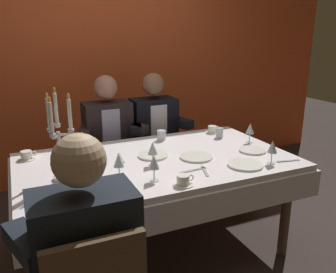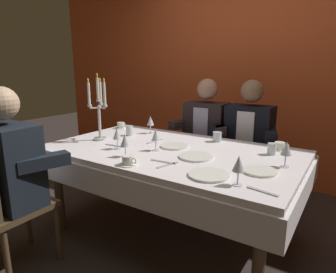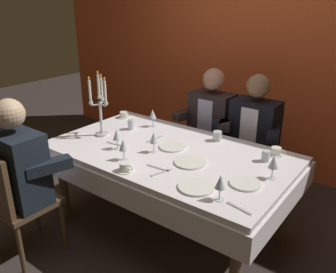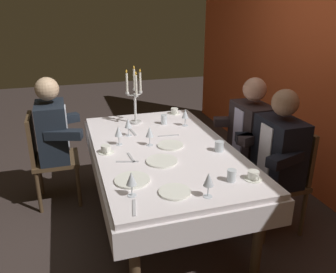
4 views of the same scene
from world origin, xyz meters
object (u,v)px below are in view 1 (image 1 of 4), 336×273
(dinner_plate_1, at_px, (245,165))
(seated_diner_1, at_px, (108,131))
(wine_glass_5, at_px, (82,138))
(dinner_plate_2, at_px, (196,157))
(seated_diner_0, at_px, (86,252))
(dining_table, at_px, (157,174))
(wine_glass_4, at_px, (250,129))
(seated_diner_2, at_px, (153,125))
(wine_glass_0, at_px, (154,162))
(wine_glass_1, at_px, (272,147))
(candelabra, at_px, (59,140))
(dinner_plate_3, at_px, (153,155))
(water_tumbler_2, at_px, (72,156))
(wine_glass_3, at_px, (119,161))
(coffee_cup_2, at_px, (27,156))
(water_tumbler_1, at_px, (161,135))
(water_tumbler_0, at_px, (220,133))
(coffee_cup_1, at_px, (212,130))
(wine_glass_2, at_px, (153,149))
(dinner_plate_0, at_px, (252,150))
(coffee_cup_0, at_px, (183,181))

(dinner_plate_1, height_order, seated_diner_1, seated_diner_1)
(wine_glass_5, bearing_deg, dinner_plate_2, -31.57)
(dinner_plate_2, distance_m, seated_diner_0, 1.23)
(dining_table, distance_m, wine_glass_4, 0.86)
(seated_diner_2, bearing_deg, wine_glass_0, -111.65)
(wine_glass_1, distance_m, wine_glass_4, 0.47)
(wine_glass_0, distance_m, seated_diner_1, 1.23)
(candelabra, height_order, wine_glass_1, candelabra)
(dinner_plate_3, relative_size, water_tumbler_2, 2.35)
(wine_glass_0, bearing_deg, seated_diner_2, 68.35)
(dinner_plate_2, relative_size, seated_diner_2, 0.19)
(wine_glass_3, height_order, wine_glass_4, same)
(dinner_plate_1, xyz_separation_m, dinner_plate_2, (-0.23, 0.27, 0.00))
(dinner_plate_1, bearing_deg, water_tumbler_2, 153.19)
(wine_glass_3, height_order, coffee_cup_2, wine_glass_3)
(coffee_cup_2, distance_m, seated_diner_0, 1.27)
(dining_table, height_order, water_tumbler_1, water_tumbler_1)
(dining_table, height_order, dinner_plate_1, dinner_plate_1)
(wine_glass_5, bearing_deg, wine_glass_3, -79.32)
(water_tumbler_0, relative_size, seated_diner_1, 0.07)
(wine_glass_1, relative_size, water_tumbler_1, 2.00)
(wine_glass_4, xyz_separation_m, coffee_cup_1, (-0.12, 0.38, -0.09))
(wine_glass_3, xyz_separation_m, water_tumbler_0, (1.03, 0.49, -0.08))
(dining_table, xyz_separation_m, wine_glass_0, (-0.16, -0.34, 0.24))
(seated_diner_0, xyz_separation_m, seated_diner_2, (1.01, 1.77, 0.00))
(dining_table, xyz_separation_m, wine_glass_4, (0.83, 0.04, 0.23))
(dinner_plate_3, xyz_separation_m, wine_glass_2, (-0.06, -0.16, 0.11))
(dinner_plate_1, bearing_deg, seated_diner_1, 116.34)
(dining_table, bearing_deg, wine_glass_5, 142.17)
(dinner_plate_3, bearing_deg, coffee_cup_1, 26.80)
(coffee_cup_1, bearing_deg, dinner_plate_1, -105.38)
(dinner_plate_1, height_order, seated_diner_2, seated_diner_2)
(dinner_plate_3, relative_size, seated_diner_2, 0.18)
(dinner_plate_3, bearing_deg, wine_glass_4, -1.35)
(candelabra, height_order, coffee_cup_2, candelabra)
(dinner_plate_3, height_order, wine_glass_5, wine_glass_5)
(wine_glass_2, height_order, seated_diner_2, seated_diner_2)
(dinner_plate_0, distance_m, dinner_plate_2, 0.46)
(wine_glass_1, height_order, seated_diner_0, seated_diner_0)
(seated_diner_1, bearing_deg, candelabra, -118.82)
(candelabra, distance_m, wine_glass_1, 1.38)
(wine_glass_5, bearing_deg, water_tumbler_1, 4.84)
(coffee_cup_1, distance_m, seated_diner_1, 0.95)
(candelabra, height_order, dinner_plate_3, candelabra)
(seated_diner_0, bearing_deg, water_tumbler_1, 55.57)
(coffee_cup_1, bearing_deg, dining_table, -149.20)
(coffee_cup_1, relative_size, seated_diner_1, 0.11)
(coffee_cup_2, height_order, seated_diner_0, seated_diner_0)
(coffee_cup_0, bearing_deg, wine_glass_3, 142.42)
(water_tumbler_0, bearing_deg, seated_diner_1, 142.83)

